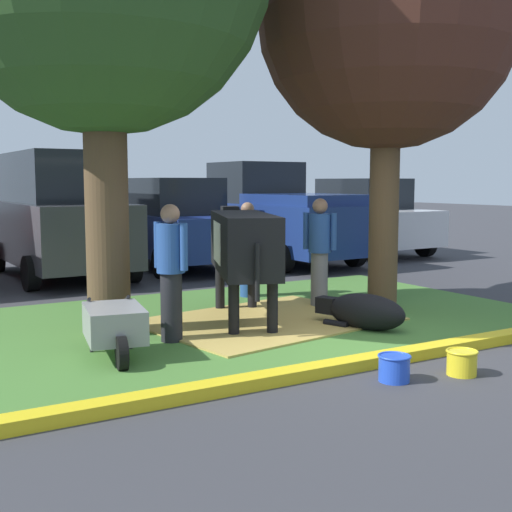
# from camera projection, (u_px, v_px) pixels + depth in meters

# --- Properties ---
(ground_plane) EXTENTS (80.00, 80.00, 0.00)m
(ground_plane) POSITION_uv_depth(u_px,v_px,m) (357.00, 343.00, 8.02)
(ground_plane) COLOR #38383D
(grass_island) EXTENTS (8.07, 5.18, 0.02)m
(grass_island) POSITION_uv_depth(u_px,v_px,m) (256.00, 318.00, 9.45)
(grass_island) COLOR #477A33
(grass_island) RESTS_ON ground
(curb_yellow) EXTENTS (9.27, 0.24, 0.12)m
(curb_yellow) POSITION_uv_depth(u_px,v_px,m) (386.00, 358.00, 7.10)
(curb_yellow) COLOR yellow
(curb_yellow) RESTS_ON ground
(hay_bedding) EXTENTS (3.54, 2.88, 0.04)m
(hay_bedding) POSITION_uv_depth(u_px,v_px,m) (267.00, 321.00, 9.16)
(hay_bedding) COLOR tan
(hay_bedding) RESTS_ON ground
(shade_tree_right) EXTENTS (3.88, 3.88, 6.29)m
(shade_tree_right) POSITION_uv_depth(u_px,v_px,m) (388.00, 20.00, 9.81)
(shade_tree_right) COLOR brown
(shade_tree_right) RESTS_ON ground
(cow_holstein) EXTENTS (1.57, 3.01, 1.55)m
(cow_holstein) POSITION_uv_depth(u_px,v_px,m) (243.00, 243.00, 9.19)
(cow_holstein) COLOR black
(cow_holstein) RESTS_ON ground
(calf_lying) EXTENTS (0.84, 1.33, 0.48)m
(calf_lying) POSITION_uv_depth(u_px,v_px,m) (364.00, 312.00, 8.72)
(calf_lying) COLOR black
(calf_lying) RESTS_ON ground
(person_handler) EXTENTS (0.47, 0.34, 1.60)m
(person_handler) POSITION_uv_depth(u_px,v_px,m) (248.00, 247.00, 11.07)
(person_handler) COLOR #23478C
(person_handler) RESTS_ON ground
(person_visitor_near) EXTENTS (0.34, 0.50, 1.68)m
(person_visitor_near) POSITION_uv_depth(u_px,v_px,m) (171.00, 269.00, 7.94)
(person_visitor_near) COLOR black
(person_visitor_near) RESTS_ON ground
(person_visitor_far) EXTENTS (0.35, 0.45, 1.69)m
(person_visitor_far) POSITION_uv_depth(u_px,v_px,m) (320.00, 249.00, 10.14)
(person_visitor_far) COLOR slate
(person_visitor_far) RESTS_ON ground
(wheelbarrow) EXTENTS (0.78, 1.62, 0.63)m
(wheelbarrow) POSITION_uv_depth(u_px,v_px,m) (115.00, 325.00, 7.24)
(wheelbarrow) COLOR gray
(wheelbarrow) RESTS_ON ground
(bucket_blue) EXTENTS (0.33, 0.33, 0.26)m
(bucket_blue) POSITION_uv_depth(u_px,v_px,m) (394.00, 367.00, 6.46)
(bucket_blue) COLOR blue
(bucket_blue) RESTS_ON ground
(bucket_yellow) EXTENTS (0.32, 0.32, 0.26)m
(bucket_yellow) POSITION_uv_depth(u_px,v_px,m) (462.00, 362.00, 6.67)
(bucket_yellow) COLOR yellow
(bucket_yellow) RESTS_ON ground
(suv_dark_grey) EXTENTS (2.20, 4.64, 2.52)m
(suv_dark_grey) POSITION_uv_depth(u_px,v_px,m) (59.00, 215.00, 13.43)
(suv_dark_grey) COLOR #3D3D42
(suv_dark_grey) RESTS_ON ground
(sedan_blue) EXTENTS (2.10, 4.44, 2.02)m
(sedan_blue) POSITION_uv_depth(u_px,v_px,m) (173.00, 224.00, 14.93)
(sedan_blue) COLOR navy
(sedan_blue) RESTS_ON ground
(pickup_truck_maroon) EXTENTS (2.31, 5.44, 2.42)m
(pickup_truck_maroon) POSITION_uv_depth(u_px,v_px,m) (274.00, 216.00, 16.12)
(pickup_truck_maroon) COLOR navy
(pickup_truck_maroon) RESTS_ON ground
(sedan_red) EXTENTS (2.10, 4.44, 2.02)m
(sedan_red) POSITION_uv_depth(u_px,v_px,m) (363.00, 217.00, 17.89)
(sedan_red) COLOR silver
(sedan_red) RESTS_ON ground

